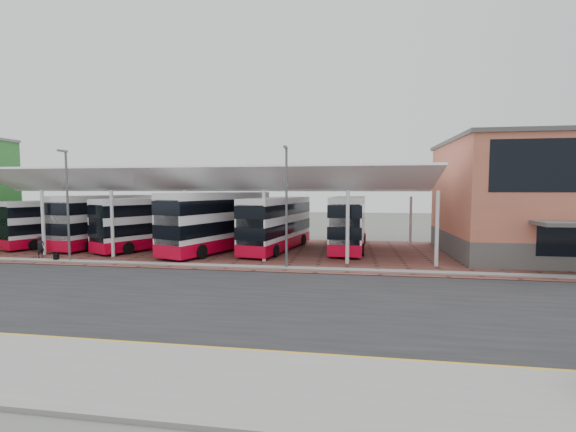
# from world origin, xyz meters

# --- Properties ---
(ground) EXTENTS (140.00, 140.00, 0.00)m
(ground) POSITION_xyz_m (0.00, 0.00, 0.00)
(ground) COLOR #52544E
(road) EXTENTS (120.00, 14.00, 0.02)m
(road) POSITION_xyz_m (0.00, -1.00, 0.01)
(road) COLOR black
(road) RESTS_ON ground
(forecourt) EXTENTS (72.00, 16.00, 0.06)m
(forecourt) POSITION_xyz_m (2.00, 13.00, 0.03)
(forecourt) COLOR brown
(forecourt) RESTS_ON ground
(sidewalk) EXTENTS (120.00, 4.00, 0.14)m
(sidewalk) POSITION_xyz_m (0.00, -9.00, 0.07)
(sidewalk) COLOR slate
(sidewalk) RESTS_ON ground
(north_kerb) EXTENTS (120.00, 0.80, 0.14)m
(north_kerb) POSITION_xyz_m (0.00, 6.20, 0.07)
(north_kerb) COLOR slate
(north_kerb) RESTS_ON ground
(yellow_line_near) EXTENTS (120.00, 0.12, 0.01)m
(yellow_line_near) POSITION_xyz_m (0.00, -7.00, 0.03)
(yellow_line_near) COLOR gold
(yellow_line_near) RESTS_ON road
(yellow_line_far) EXTENTS (120.00, 0.12, 0.01)m
(yellow_line_far) POSITION_xyz_m (0.00, -6.70, 0.03)
(yellow_line_far) COLOR gold
(yellow_line_far) RESTS_ON road
(canopy) EXTENTS (37.00, 11.63, 7.07)m
(canopy) POSITION_xyz_m (-6.00, 13.94, 5.80)
(canopy) COLOR white
(canopy) RESTS_ON ground
(terminal) EXTENTS (18.40, 14.40, 9.25)m
(terminal) POSITION_xyz_m (23.00, 13.92, 4.66)
(terminal) COLOR #53514F
(terminal) RESTS_ON ground
(lamp_west) EXTENTS (0.16, 0.90, 8.07)m
(lamp_west) POSITION_xyz_m (-14.00, 6.27, 4.36)
(lamp_west) COLOR #55585C
(lamp_west) RESTS_ON ground
(lamp_east) EXTENTS (0.16, 0.90, 8.07)m
(lamp_east) POSITION_xyz_m (2.00, 6.27, 4.36)
(lamp_east) COLOR #55585C
(lamp_east) RESTS_ON ground
(bus_0) EXTENTS (6.35, 10.30, 4.22)m
(bus_0) POSITION_xyz_m (-20.34, 13.80, 2.16)
(bus_0) COLOR white
(bus_0) RESTS_ON forecourt
(bus_1) EXTENTS (3.95, 11.55, 4.67)m
(bus_1) POSITION_xyz_m (-16.38, 14.30, 2.38)
(bus_1) COLOR white
(bus_1) RESTS_ON forecourt
(bus_2) EXTENTS (7.18, 10.75, 4.46)m
(bus_2) POSITION_xyz_m (-11.02, 13.38, 2.27)
(bus_2) COLOR white
(bus_2) RESTS_ON forecourt
(bus_3) EXTENTS (6.68, 12.26, 4.96)m
(bus_3) POSITION_xyz_m (-4.85, 12.70, 2.52)
(bus_3) COLOR white
(bus_3) RESTS_ON forecourt
(bus_4) EXTENTS (4.63, 11.24, 4.52)m
(bus_4) POSITION_xyz_m (-0.02, 13.88, 2.30)
(bus_4) COLOR white
(bus_4) RESTS_ON forecourt
(bus_5) EXTENTS (3.32, 11.27, 4.59)m
(bus_5) POSITION_xyz_m (6.12, 15.35, 2.34)
(bus_5) COLOR white
(bus_5) RESTS_ON forecourt
(pedestrian) EXTENTS (0.48, 0.65, 1.65)m
(pedestrian) POSITION_xyz_m (-17.22, 7.26, 0.88)
(pedestrian) COLOR black
(pedestrian) RESTS_ON forecourt
(suitcase) EXTENTS (0.32, 0.23, 0.54)m
(suitcase) POSITION_xyz_m (-15.12, 6.32, 0.33)
(suitcase) COLOR black
(suitcase) RESTS_ON forecourt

